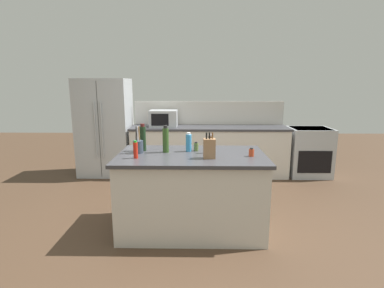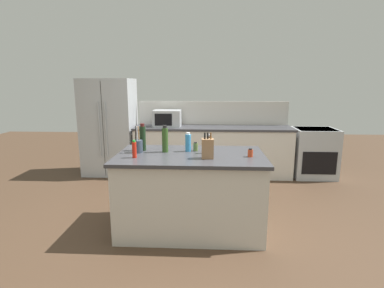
# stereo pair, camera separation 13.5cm
# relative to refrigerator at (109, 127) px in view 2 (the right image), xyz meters

# --- Properties ---
(ground_plane) EXTENTS (14.00, 14.00, 0.00)m
(ground_plane) POSITION_rel_refrigerator_xyz_m (1.71, -2.25, -0.92)
(ground_plane) COLOR #473323
(back_counter_run) EXTENTS (2.97, 0.66, 0.94)m
(back_counter_run) POSITION_rel_refrigerator_xyz_m (2.01, -0.05, -0.45)
(back_counter_run) COLOR beige
(back_counter_run) RESTS_ON ground_plane
(wall_backsplash) EXTENTS (2.93, 0.03, 0.46)m
(wall_backsplash) POSITION_rel_refrigerator_xyz_m (2.01, 0.27, 0.25)
(wall_backsplash) COLOR beige
(wall_backsplash) RESTS_ON back_counter_run
(kitchen_island) EXTENTS (1.73, 1.00, 0.94)m
(kitchen_island) POSITION_rel_refrigerator_xyz_m (1.71, -2.25, -0.45)
(kitchen_island) COLOR beige
(kitchen_island) RESTS_ON ground_plane
(refrigerator) EXTENTS (0.96, 0.75, 1.83)m
(refrigerator) POSITION_rel_refrigerator_xyz_m (0.00, 0.00, 0.00)
(refrigerator) COLOR #ADB2B7
(refrigerator) RESTS_ON ground_plane
(range_oven) EXTENTS (0.76, 0.65, 0.92)m
(range_oven) POSITION_rel_refrigerator_xyz_m (3.91, -0.05, -0.45)
(range_oven) COLOR #ADB2B7
(range_oven) RESTS_ON ground_plane
(microwave) EXTENTS (0.51, 0.39, 0.31)m
(microwave) POSITION_rel_refrigerator_xyz_m (1.14, -0.05, 0.18)
(microwave) COLOR #ADB2B7
(microwave) RESTS_ON back_counter_run
(knife_block) EXTENTS (0.13, 0.11, 0.29)m
(knife_block) POSITION_rel_refrigerator_xyz_m (1.91, -2.43, 0.14)
(knife_block) COLOR #936B47
(knife_block) RESTS_ON kitchen_island
(utensil_crock) EXTENTS (0.12, 0.12, 0.32)m
(utensil_crock) POSITION_rel_refrigerator_xyz_m (1.07, -2.20, 0.10)
(utensil_crock) COLOR #333D4C
(utensil_crock) RESTS_ON kitchen_island
(pepper_grinder) EXTENTS (0.05, 0.05, 0.23)m
(pepper_grinder) POSITION_rel_refrigerator_xyz_m (1.93, -2.19, 0.13)
(pepper_grinder) COLOR brown
(pepper_grinder) RESTS_ON kitchen_island
(dish_soap_bottle) EXTENTS (0.07, 0.07, 0.23)m
(dish_soap_bottle) POSITION_rel_refrigerator_xyz_m (1.67, -2.10, 0.13)
(dish_soap_bottle) COLOR #3384BC
(dish_soap_bottle) RESTS_ON kitchen_island
(spice_jar_oregano) EXTENTS (0.06, 0.06, 0.11)m
(spice_jar_oregano) POSITION_rel_refrigerator_xyz_m (1.76, -2.07, 0.07)
(spice_jar_oregano) COLOR #567038
(spice_jar_oregano) RESTS_ON kitchen_island
(olive_oil_bottle) EXTENTS (0.07, 0.07, 0.33)m
(olive_oil_bottle) POSITION_rel_refrigerator_xyz_m (1.39, -2.15, 0.18)
(olive_oil_bottle) COLOR #2D4C1E
(olive_oil_bottle) RESTS_ON kitchen_island
(spice_jar_paprika) EXTENTS (0.06, 0.06, 0.10)m
(spice_jar_paprika) POSITION_rel_refrigerator_xyz_m (2.39, -2.34, 0.07)
(spice_jar_paprika) COLOR #B73D1E
(spice_jar_paprika) RESTS_ON kitchen_island
(hot_sauce_bottle) EXTENTS (0.05, 0.05, 0.20)m
(hot_sauce_bottle) POSITION_rel_refrigerator_xyz_m (1.09, -2.45, 0.12)
(hot_sauce_bottle) COLOR red
(hot_sauce_bottle) RESTS_ON kitchen_island
(wine_bottle) EXTENTS (0.07, 0.07, 0.33)m
(wine_bottle) POSITION_rel_refrigerator_xyz_m (1.11, -2.07, 0.18)
(wine_bottle) COLOR black
(wine_bottle) RESTS_ON kitchen_island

